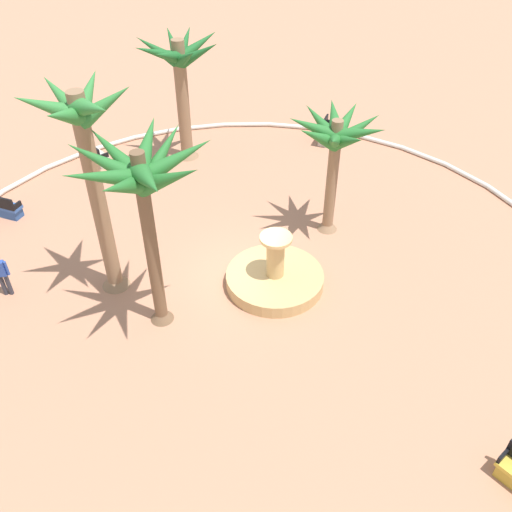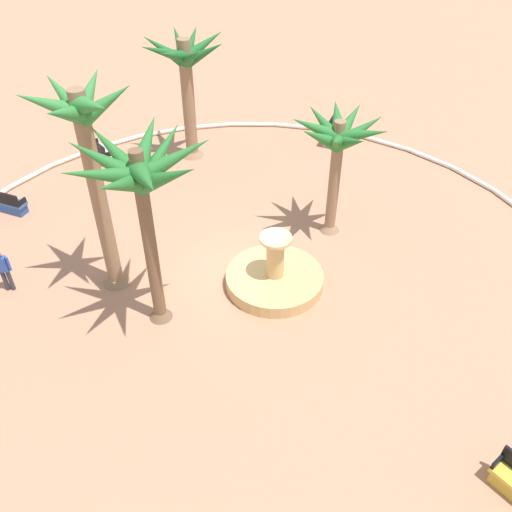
{
  "view_description": "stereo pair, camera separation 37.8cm",
  "coord_description": "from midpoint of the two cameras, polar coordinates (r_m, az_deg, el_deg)",
  "views": [
    {
      "loc": [
        13.53,
        4.1,
        12.47
      ],
      "look_at": [
        0.04,
        0.29,
        1.0
      ],
      "focal_mm": 38.47,
      "sensor_mm": 36.0,
      "label": 1
    },
    {
      "loc": [
        13.42,
        4.46,
        12.47
      ],
      "look_at": [
        0.04,
        0.29,
        1.0
      ],
      "focal_mm": 38.47,
      "sensor_mm": 36.0,
      "label": 2
    }
  ],
  "objects": [
    {
      "name": "palm_tree_mid_plaza",
      "position": [
        24.31,
        -8.39,
        18.53
      ],
      "size": [
        3.86,
        3.75,
        5.54
      ],
      "color": "#8E6B4C",
      "rests_on": "ground"
    },
    {
      "name": "ground_plane",
      "position": [
        18.85,
        -1.4,
        -2.13
      ],
      "size": [
        80.0,
        80.0,
        0.0
      ],
      "primitive_type": "plane",
      "color": "tan"
    },
    {
      "name": "palm_tree_by_curb",
      "position": [
        16.35,
        -17.77,
        10.1
      ],
      "size": [
        3.27,
        3.14,
        7.06
      ],
      "color": "#8E6B4C",
      "rests_on": "ground"
    },
    {
      "name": "person_cyclist_photo",
      "position": [
        19.49,
        -25.46,
        -1.63
      ],
      "size": [
        0.3,
        0.51,
        1.61
      ],
      "color": "#33333D",
      "rests_on": "ground"
    },
    {
      "name": "bench_west",
      "position": [
        27.16,
        6.9,
        12.5
      ],
      "size": [
        1.63,
        0.62,
        1.0
      ],
      "color": "beige",
      "rests_on": "ground"
    },
    {
      "name": "palm_tree_far_side",
      "position": [
        19.22,
        7.73,
        11.78
      ],
      "size": [
        3.42,
        3.46,
        4.73
      ],
      "color": "#8E6B4C",
      "rests_on": "ground"
    },
    {
      "name": "palm_tree_near_fountain",
      "position": [
        14.61,
        -12.56,
        7.36
      ],
      "size": [
        4.07,
        3.98,
        6.15
      ],
      "color": "brown",
      "rests_on": "ground"
    },
    {
      "name": "bench_north",
      "position": [
        23.8,
        -25.27,
        4.56
      ],
      "size": [
        0.64,
        1.64,
        1.0
      ],
      "color": "#335BA8",
      "rests_on": "ground"
    },
    {
      "name": "plaza_curb",
      "position": [
        18.79,
        -1.4,
        -1.9
      ],
      "size": [
        23.27,
        23.27,
        0.2
      ],
      "primitive_type": "torus",
      "color": "silver",
      "rests_on": "ground"
    },
    {
      "name": "bench_southeast",
      "position": [
        26.18,
        -16.72,
        10.0
      ],
      "size": [
        1.29,
        1.62,
        1.0
      ],
      "color": "beige",
      "rests_on": "ground"
    },
    {
      "name": "fountain",
      "position": [
        18.36,
        1.38,
        -2.25
      ],
      "size": [
        3.28,
        3.28,
        2.01
      ],
      "color": "tan",
      "rests_on": "ground"
    }
  ]
}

